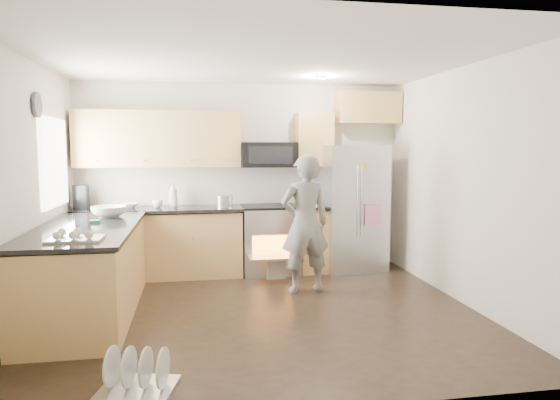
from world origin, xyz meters
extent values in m
plane|color=black|center=(0.00, 0.00, 0.00)|extent=(4.50, 4.50, 0.00)
cube|color=beige|center=(0.00, 2.00, 1.30)|extent=(4.50, 0.04, 2.60)
cube|color=beige|center=(0.00, -2.00, 1.30)|extent=(4.50, 0.04, 2.60)
cube|color=beige|center=(-2.25, 0.00, 1.30)|extent=(0.04, 4.00, 2.60)
cube|color=beige|center=(2.25, 0.00, 1.30)|extent=(0.04, 4.00, 2.60)
cube|color=white|center=(0.00, 0.00, 2.60)|extent=(4.50, 4.00, 0.04)
cube|color=white|center=(-2.23, 1.00, 1.55)|extent=(0.04, 1.00, 1.00)
cylinder|color=beige|center=(0.90, 1.10, 2.58)|extent=(0.14, 0.14, 0.02)
cylinder|color=#474754|center=(-2.22, 0.45, 2.15)|extent=(0.03, 0.26, 0.26)
cube|color=tan|center=(-1.12, 1.70, 0.43)|extent=(2.15, 0.60, 0.87)
cube|color=black|center=(-1.12, 1.69, 0.91)|extent=(2.19, 0.64, 0.04)
cube|color=tan|center=(1.00, 1.70, 0.43)|extent=(0.50, 0.60, 0.87)
cube|color=black|center=(1.00, 1.69, 0.91)|extent=(0.54, 0.64, 0.04)
cube|color=tan|center=(-1.12, 1.83, 1.83)|extent=(2.16, 0.33, 0.74)
cube|color=tan|center=(1.00, 1.83, 1.83)|extent=(0.50, 0.33, 0.74)
cube|color=tan|center=(1.78, 1.83, 2.28)|extent=(0.90, 0.33, 0.44)
imported|color=silver|center=(-1.53, 1.76, 0.96)|extent=(0.27, 0.27, 0.07)
imported|color=silver|center=(-0.95, 1.79, 1.09)|extent=(0.13, 0.13, 0.33)
imported|color=silver|center=(-1.15, 1.72, 0.98)|extent=(0.13, 0.13, 0.11)
cylinder|color=#B7B7BC|center=(-0.27, 1.65, 1.00)|extent=(0.23, 0.23, 0.16)
cube|color=black|center=(-2.10, 1.69, 1.08)|extent=(0.17, 0.20, 0.32)
cylinder|color=#B7B7BC|center=(1.07, 1.85, 0.97)|extent=(0.11, 0.11, 0.09)
cube|color=tan|center=(-1.75, 0.25, 0.43)|extent=(0.90, 2.30, 0.87)
cube|color=black|center=(-1.75, 0.25, 0.91)|extent=(0.96, 2.36, 0.04)
imported|color=silver|center=(-1.64, 0.91, 0.99)|extent=(0.39, 0.39, 0.12)
cube|color=#33B461|center=(-1.71, 0.46, 0.94)|extent=(0.10, 0.07, 0.03)
cube|color=#B7B7BC|center=(-1.68, -0.55, 0.97)|extent=(0.45, 0.34, 0.09)
cube|color=#B7B7BC|center=(0.35, 1.68, 0.45)|extent=(0.76, 0.62, 0.90)
cube|color=black|center=(0.35, 1.68, 0.92)|extent=(0.76, 0.60, 0.03)
cube|color=orange|center=(0.35, 1.36, 0.40)|extent=(0.56, 0.02, 0.34)
cube|color=#B7B7BC|center=(0.35, 1.20, 0.32)|extent=(0.70, 0.34, 0.03)
cube|color=beige|center=(0.35, 1.15, 0.18)|extent=(0.24, 0.03, 0.28)
cube|color=black|center=(0.35, 1.80, 1.62)|extent=(0.76, 0.40, 0.34)
cube|color=#B7B7BC|center=(1.52, 1.69, 0.88)|extent=(0.93, 0.76, 1.75)
cylinder|color=#B7B7BC|center=(1.49, 1.34, 1.00)|extent=(0.02, 0.02, 0.95)
cylinder|color=#B7B7BC|center=(1.54, 1.34, 1.00)|extent=(0.02, 0.02, 0.95)
cube|color=pink|center=(1.71, 1.35, 0.81)|extent=(0.23, 0.03, 0.29)
cube|color=#7E8DCA|center=(1.34, 1.35, 1.29)|extent=(0.17, 0.03, 0.21)
imported|color=gray|center=(0.62, 0.70, 0.82)|extent=(0.64, 0.46, 1.64)
cube|color=#B7B7BC|center=(-1.08, -1.51, 0.02)|extent=(0.60, 0.52, 0.03)
cylinder|color=silver|center=(-1.26, -1.47, 0.17)|extent=(0.08, 0.28, 0.29)
cylinder|color=silver|center=(-1.14, -1.50, 0.17)|extent=(0.08, 0.28, 0.29)
cylinder|color=silver|center=(-1.02, -1.53, 0.17)|extent=(0.08, 0.28, 0.29)
cylinder|color=silver|center=(-0.90, -1.56, 0.17)|extent=(0.08, 0.28, 0.29)
camera|label=1|loc=(-0.66, -5.01, 1.72)|focal=32.00mm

